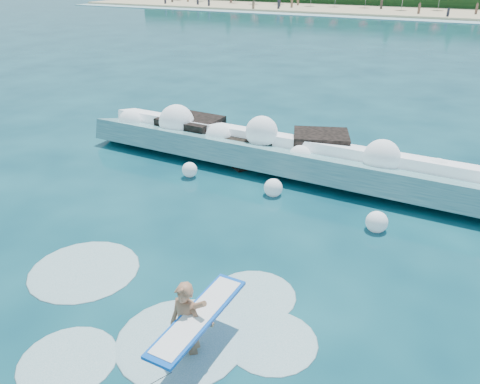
{
  "coord_description": "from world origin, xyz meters",
  "views": [
    {
      "loc": [
        7.12,
        -8.39,
        6.9
      ],
      "look_at": [
        1.5,
        2.0,
        1.2
      ],
      "focal_mm": 35.0,
      "sensor_mm": 36.0,
      "label": 1
    }
  ],
  "objects": [
    {
      "name": "ground",
      "position": [
        0.0,
        0.0,
        0.0
      ],
      "size": [
        200.0,
        200.0,
        0.0
      ],
      "primitive_type": "plane",
      "color": "#083141",
      "rests_on": "ground"
    },
    {
      "name": "beach",
      "position": [
        0.0,
        78.0,
        0.2
      ],
      "size": [
        140.0,
        20.0,
        0.4
      ],
      "primitive_type": "cube",
      "color": "tan",
      "rests_on": "ground"
    },
    {
      "name": "wet_band",
      "position": [
        0.0,
        67.0,
        0.04
      ],
      "size": [
        140.0,
        5.0,
        0.08
      ],
      "primitive_type": "cube",
      "color": "silver",
      "rests_on": "ground"
    },
    {
      "name": "breaking_wave",
      "position": [
        0.93,
        6.81,
        0.5
      ],
      "size": [
        16.57,
        2.64,
        1.43
      ],
      "color": "teal",
      "rests_on": "ground"
    },
    {
      "name": "rock_cluster",
      "position": [
        -1.29,
        7.53,
        0.46
      ],
      "size": [
        8.22,
        3.46,
        1.44
      ],
      "color": "black",
      "rests_on": "ground"
    },
    {
      "name": "surfer_with_board",
      "position": [
        2.94,
        -2.74,
        0.72
      ],
      "size": [
        0.96,
        3.04,
        1.95
      ],
      "color": "#A96F4E",
      "rests_on": "ground"
    },
    {
      "name": "wave_spray",
      "position": [
        0.74,
        6.7,
        0.96
      ],
      "size": [
        15.48,
        4.33,
        1.92
      ],
      "color": "white",
      "rests_on": "ground"
    },
    {
      "name": "surf_foam",
      "position": [
        1.79,
        -2.2,
        0.0
      ],
      "size": [
        8.84,
        5.46,
        0.14
      ],
      "color": "silver",
      "rests_on": "ground"
    },
    {
      "name": "beachgoers",
      "position": [
        2.46,
        74.44,
        1.11
      ],
      "size": [
        108.38,
        13.79,
        1.93
      ],
      "color": "#3F332D",
      "rests_on": "ground"
    }
  ]
}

